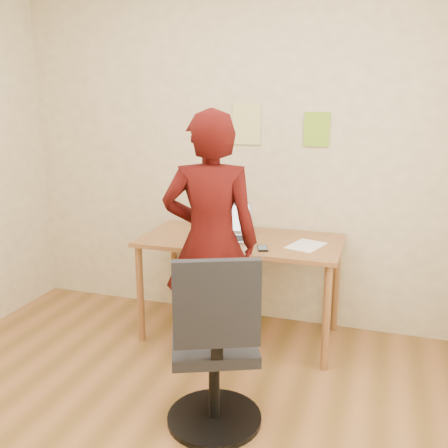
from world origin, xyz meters
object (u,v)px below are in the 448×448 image
(laptop, at_px, (231,231))
(phone, at_px, (262,248))
(office_chair, at_px, (215,356))
(person, at_px, (211,243))
(desk, at_px, (241,250))

(laptop, bearing_deg, phone, -54.66)
(phone, xyz_separation_m, office_chair, (-0.03, -0.88, -0.32))
(laptop, relative_size, phone, 2.85)
(laptop, height_order, office_chair, office_chair)
(office_chair, height_order, person, person)
(laptop, distance_m, phone, 0.34)
(person, bearing_deg, desk, -113.45)
(phone, relative_size, person, 0.09)
(person, bearing_deg, phone, -153.19)
(laptop, xyz_separation_m, office_chair, (0.25, -1.06, -0.37))
(laptop, relative_size, office_chair, 0.41)
(desk, xyz_separation_m, office_chair, (0.17, -1.07, -0.23))
(phone, bearing_deg, office_chair, -110.79)
(phone, height_order, office_chair, office_chair)
(desk, xyz_separation_m, person, (-0.07, -0.44, 0.17))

